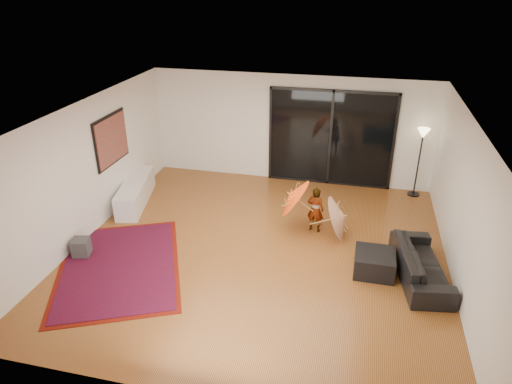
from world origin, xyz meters
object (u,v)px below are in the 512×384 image
(child, at_px, (315,210))
(media_console, at_px, (136,192))
(sofa, at_px, (421,264))
(ottoman, at_px, (374,263))

(child, bearing_deg, media_console, 7.65)
(sofa, xyz_separation_m, ottoman, (-0.79, -0.04, -0.08))
(ottoman, bearing_deg, child, 134.43)
(media_console, height_order, child, child)
(media_console, bearing_deg, child, -17.47)
(media_console, distance_m, ottoman, 5.63)
(sofa, distance_m, ottoman, 0.79)
(media_console, distance_m, child, 4.22)
(media_console, xyz_separation_m, child, (4.20, -0.32, 0.22))
(sofa, xyz_separation_m, child, (-2.00, 1.19, 0.21))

